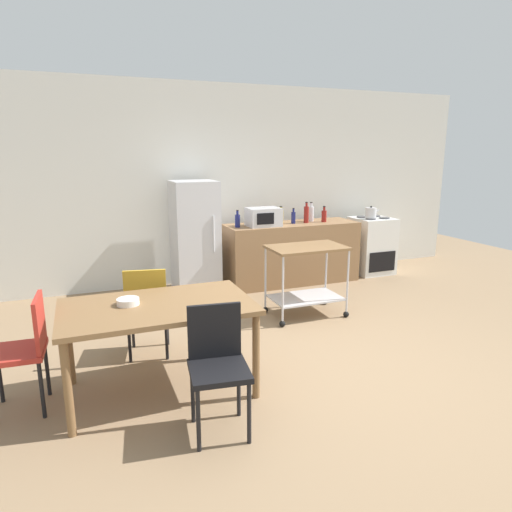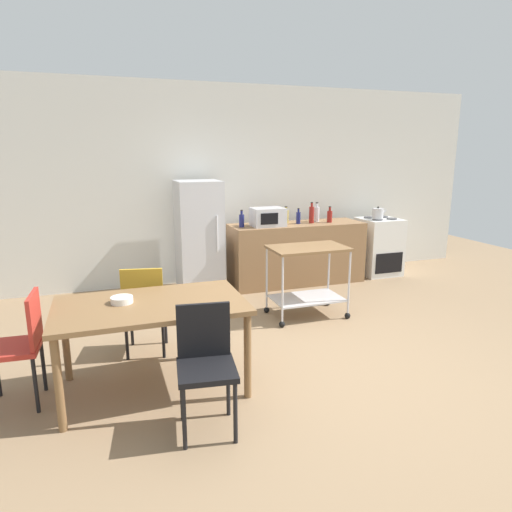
{
  "view_description": "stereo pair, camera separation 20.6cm",
  "coord_description": "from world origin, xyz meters",
  "px_view_note": "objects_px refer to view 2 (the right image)",
  "views": [
    {
      "loc": [
        -2.01,
        -3.33,
        1.93
      ],
      "look_at": [
        -0.23,
        1.2,
        0.8
      ],
      "focal_mm": 31.5,
      "sensor_mm": 36.0,
      "label": 1
    },
    {
      "loc": [
        -1.82,
        -3.4,
        1.93
      ],
      "look_at": [
        -0.23,
        1.2,
        0.8
      ],
      "focal_mm": 31.5,
      "sensor_mm": 36.0,
      "label": 2
    }
  ],
  "objects_px": {
    "dining_table": "(151,312)",
    "kitchen_cart": "(307,270)",
    "chair_mustard": "(144,304)",
    "stove_oven": "(379,246)",
    "chair_red": "(21,341)",
    "bottle_vinegar": "(286,216)",
    "bottle_soda": "(242,220)",
    "bottle_soy_sauce": "(330,216)",
    "bottle_sparkling_water": "(298,217)",
    "bottle_sesame_oil": "(317,214)",
    "refrigerator": "(199,237)",
    "kettle": "(378,213)",
    "microwave": "(268,217)",
    "fruit_bowl": "(122,300)",
    "chair_black": "(206,359)",
    "bottle_hot_sauce": "(312,214)"
  },
  "relations": [
    {
      "from": "bottle_soy_sauce",
      "to": "bottle_sesame_oil",
      "type": "bearing_deg",
      "value": 139.3
    },
    {
      "from": "chair_red",
      "to": "bottle_vinegar",
      "type": "relative_size",
      "value": 3.59
    },
    {
      "from": "microwave",
      "to": "bottle_sesame_oil",
      "type": "bearing_deg",
      "value": 10.2
    },
    {
      "from": "bottle_soda",
      "to": "bottle_soy_sauce",
      "type": "bearing_deg",
      "value": -0.5
    },
    {
      "from": "chair_mustard",
      "to": "kitchen_cart",
      "type": "distance_m",
      "value": 1.98
    },
    {
      "from": "kitchen_cart",
      "to": "microwave",
      "type": "distance_m",
      "value": 1.36
    },
    {
      "from": "chair_red",
      "to": "stove_oven",
      "type": "distance_m",
      "value": 5.4
    },
    {
      "from": "kitchen_cart",
      "to": "bottle_sparkling_water",
      "type": "bearing_deg",
      "value": 70.36
    },
    {
      "from": "chair_red",
      "to": "kitchen_cart",
      "type": "height_order",
      "value": "chair_red"
    },
    {
      "from": "stove_oven",
      "to": "bottle_vinegar",
      "type": "bearing_deg",
      "value": 177.17
    },
    {
      "from": "chair_red",
      "to": "bottle_sparkling_water",
      "type": "distance_m",
      "value": 4.16
    },
    {
      "from": "dining_table",
      "to": "stove_oven",
      "type": "height_order",
      "value": "stove_oven"
    },
    {
      "from": "chair_mustard",
      "to": "kitchen_cart",
      "type": "xyz_separation_m",
      "value": [
        1.93,
        0.45,
        0.05
      ]
    },
    {
      "from": "bottle_vinegar",
      "to": "bottle_sparkling_water",
      "type": "distance_m",
      "value": 0.19
    },
    {
      "from": "chair_mustard",
      "to": "bottle_soda",
      "type": "bearing_deg",
      "value": -119.43
    },
    {
      "from": "dining_table",
      "to": "microwave",
      "type": "xyz_separation_m",
      "value": [
        1.91,
        2.41,
        0.36
      ]
    },
    {
      "from": "bottle_soda",
      "to": "microwave",
      "type": "xyz_separation_m",
      "value": [
        0.38,
        -0.03,
        0.03
      ]
    },
    {
      "from": "bottle_soy_sauce",
      "to": "kettle",
      "type": "bearing_deg",
      "value": -1.73
    },
    {
      "from": "stove_oven",
      "to": "kitchen_cart",
      "type": "height_order",
      "value": "stove_oven"
    },
    {
      "from": "dining_table",
      "to": "refrigerator",
      "type": "distance_m",
      "value": 2.76
    },
    {
      "from": "kitchen_cart",
      "to": "bottle_soy_sauce",
      "type": "bearing_deg",
      "value": 53.15
    },
    {
      "from": "bottle_soy_sauce",
      "to": "fruit_bowl",
      "type": "xyz_separation_m",
      "value": [
        -3.12,
        -2.36,
        -0.22
      ]
    },
    {
      "from": "stove_oven",
      "to": "bottle_hot_sauce",
      "type": "xyz_separation_m",
      "value": [
        -1.23,
        -0.05,
        0.58
      ]
    },
    {
      "from": "bottle_soda",
      "to": "chair_black",
      "type": "bearing_deg",
      "value": -111.7
    },
    {
      "from": "stove_oven",
      "to": "chair_red",
      "type": "bearing_deg",
      "value": -153.45
    },
    {
      "from": "chair_black",
      "to": "chair_red",
      "type": "bearing_deg",
      "value": 156.54
    },
    {
      "from": "chair_red",
      "to": "bottle_vinegar",
      "type": "xyz_separation_m",
      "value": [
        3.24,
        2.49,
        0.48
      ]
    },
    {
      "from": "bottle_sesame_oil",
      "to": "kettle",
      "type": "relative_size",
      "value": 1.22
    },
    {
      "from": "chair_black",
      "to": "microwave",
      "type": "relative_size",
      "value": 1.93
    },
    {
      "from": "bottle_sparkling_water",
      "to": "bottle_sesame_oil",
      "type": "xyz_separation_m",
      "value": [
        0.35,
        0.1,
        0.03
      ]
    },
    {
      "from": "refrigerator",
      "to": "bottle_sparkling_water",
      "type": "height_order",
      "value": "refrigerator"
    },
    {
      "from": "stove_oven",
      "to": "microwave",
      "type": "xyz_separation_m",
      "value": [
        -1.94,
        -0.1,
        0.58
      ]
    },
    {
      "from": "refrigerator",
      "to": "kettle",
      "type": "height_order",
      "value": "refrigerator"
    },
    {
      "from": "stove_oven",
      "to": "kitchen_cart",
      "type": "xyz_separation_m",
      "value": [
        -1.92,
        -1.37,
        0.12
      ]
    },
    {
      "from": "stove_oven",
      "to": "fruit_bowl",
      "type": "xyz_separation_m",
      "value": [
        -4.07,
        -2.44,
        0.32
      ]
    },
    {
      "from": "bottle_vinegar",
      "to": "bottle_soy_sauce",
      "type": "xyz_separation_m",
      "value": [
        0.65,
        -0.15,
        -0.01
      ]
    },
    {
      "from": "chair_black",
      "to": "bottle_vinegar",
      "type": "distance_m",
      "value": 3.83
    },
    {
      "from": "bottle_vinegar",
      "to": "dining_table",
      "type": "bearing_deg",
      "value": -131.16
    },
    {
      "from": "chair_black",
      "to": "microwave",
      "type": "distance_m",
      "value": 3.51
    },
    {
      "from": "bottle_sparkling_water",
      "to": "chair_red",
      "type": "bearing_deg",
      "value": -145.01
    },
    {
      "from": "bottle_soda",
      "to": "bottle_sesame_oil",
      "type": "xyz_separation_m",
      "value": [
        1.23,
        0.12,
        0.02
      ]
    },
    {
      "from": "stove_oven",
      "to": "bottle_hot_sauce",
      "type": "relative_size",
      "value": 2.96
    },
    {
      "from": "chair_black",
      "to": "refrigerator",
      "type": "distance_m",
      "value": 3.33
    },
    {
      "from": "microwave",
      "to": "bottle_sesame_oil",
      "type": "distance_m",
      "value": 0.86
    },
    {
      "from": "fruit_bowl",
      "to": "bottle_sesame_oil",
      "type": "bearing_deg",
      "value": 39.97
    },
    {
      "from": "dining_table",
      "to": "kitchen_cart",
      "type": "height_order",
      "value": "kitchen_cart"
    },
    {
      "from": "microwave",
      "to": "kettle",
      "type": "xyz_separation_m",
      "value": [
        1.82,
        -0.0,
        -0.03
      ]
    },
    {
      "from": "kitchen_cart",
      "to": "chair_mustard",
      "type": "bearing_deg",
      "value": -166.91
    },
    {
      "from": "chair_mustard",
      "to": "bottle_hot_sauce",
      "type": "xyz_separation_m",
      "value": [
        2.61,
        1.77,
        0.51
      ]
    },
    {
      "from": "dining_table",
      "to": "kitchen_cart",
      "type": "xyz_separation_m",
      "value": [
        1.93,
        1.14,
        -0.1
      ]
    }
  ]
}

